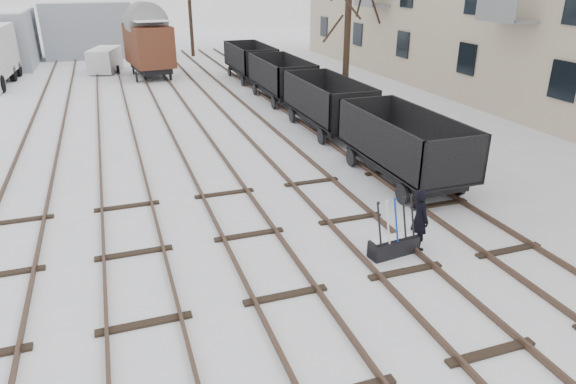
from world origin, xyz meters
name	(u,v)px	position (x,y,z in m)	size (l,w,h in m)	color
ground	(286,296)	(0.00, 0.00, 0.00)	(120.00, 120.00, 0.00)	white
tracks	(186,129)	(0.00, 13.67, 0.07)	(13.90, 52.00, 0.16)	black
shed_right	(89,28)	(-4.00, 40.00, 2.25)	(7.00, 6.00, 4.50)	#8C939E
ground_frame	(394,244)	(3.15, 0.84, 0.28)	(1.34, 0.57, 1.49)	black
worker	(419,219)	(3.90, 0.94, 0.82)	(0.60, 0.39, 1.64)	black
freight_wagon_a	(402,155)	(6.00, 5.27, 0.87)	(2.23, 5.58, 2.28)	black
freight_wagon_b	(327,111)	(6.00, 11.67, 0.87)	(2.23, 5.58, 2.28)	black
freight_wagon_c	(281,85)	(6.00, 18.07, 0.87)	(2.23, 5.58, 2.28)	black
freight_wagon_d	(250,67)	(6.00, 24.47, 0.87)	(2.23, 5.58, 2.28)	black
box_van_wagon	(148,44)	(-0.15, 27.77, 2.21)	(3.24, 5.26, 3.79)	black
panel_van	(105,60)	(-3.03, 30.91, 0.86)	(2.57, 4.06, 1.66)	silver
tree_near	(346,54)	(7.56, 13.19, 3.12)	(0.30, 0.30, 6.23)	black
tree_far_left	(96,23)	(-3.33, 42.00, 2.52)	(0.30, 0.30, 5.03)	black
tree_far_right	(190,7)	(4.21, 36.61, 3.98)	(0.30, 0.30, 7.96)	black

